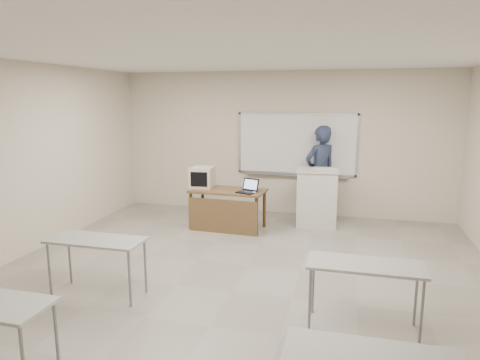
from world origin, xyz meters
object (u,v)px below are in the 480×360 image
(crt_monitor, at_px, (202,177))
(presenter, at_px, (320,173))
(laptop, at_px, (247,189))
(whiteboard, at_px, (297,145))
(podium, at_px, (316,197))
(instructor_desk, at_px, (226,202))
(mouse, at_px, (254,193))
(keyboard, at_px, (326,168))

(crt_monitor, xyz_separation_m, presenter, (2.17, 0.99, 0.01))
(crt_monitor, height_order, laptop, crt_monitor)
(whiteboard, bearing_deg, podium, -56.93)
(instructor_desk, xyz_separation_m, mouse, (0.55, -0.09, 0.23))
(instructor_desk, bearing_deg, mouse, -6.32)
(instructor_desk, bearing_deg, keyboard, 27.19)
(instructor_desk, height_order, mouse, mouse)
(podium, distance_m, keyboard, 0.59)
(instructor_desk, bearing_deg, laptop, 0.92)
(podium, bearing_deg, crt_monitor, -173.45)
(whiteboard, xyz_separation_m, podium, (0.50, -0.77, -0.92))
(mouse, relative_size, presenter, 0.05)
(instructor_desk, relative_size, keyboard, 3.01)
(laptop, xyz_separation_m, mouse, (0.15, -0.08, -0.04))
(whiteboard, bearing_deg, presenter, -26.31)
(instructor_desk, distance_m, laptop, 0.48)
(laptop, height_order, mouse, laptop)
(whiteboard, height_order, crt_monitor, whiteboard)
(mouse, bearing_deg, presenter, 33.57)
(whiteboard, height_order, keyboard, whiteboard)
(keyboard, xyz_separation_m, presenter, (-0.13, 0.43, -0.17))
(crt_monitor, bearing_deg, presenter, 21.38)
(crt_monitor, bearing_deg, instructor_desk, -26.39)
(mouse, bearing_deg, podium, 19.98)
(podium, bearing_deg, whiteboard, 117.16)
(instructor_desk, relative_size, mouse, 15.23)
(whiteboard, distance_m, crt_monitor, 2.13)
(podium, relative_size, laptop, 3.40)
(crt_monitor, bearing_deg, laptop, -17.87)
(whiteboard, relative_size, instructor_desk, 1.78)
(podium, height_order, presenter, presenter)
(whiteboard, xyz_separation_m, mouse, (-0.55, -1.57, -0.71))
(instructor_desk, distance_m, keyboard, 2.01)
(mouse, xyz_separation_m, presenter, (1.07, 1.31, 0.19))
(instructor_desk, height_order, laptop, laptop)
(whiteboard, bearing_deg, mouse, -109.31)
(instructor_desk, xyz_separation_m, keyboard, (1.75, 0.79, 0.58))
(laptop, bearing_deg, whiteboard, 85.64)
(mouse, distance_m, keyboard, 1.53)
(keyboard, distance_m, presenter, 0.48)
(instructor_desk, distance_m, presenter, 2.07)
(presenter, bearing_deg, keyboard, 66.26)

